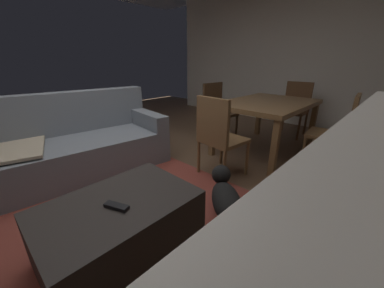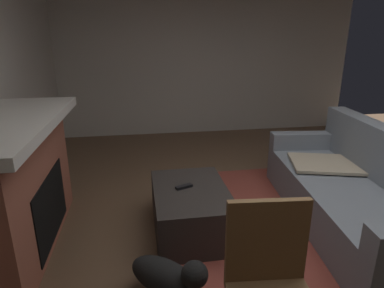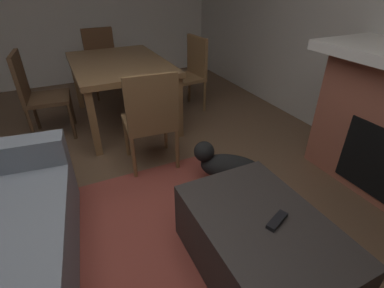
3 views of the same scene
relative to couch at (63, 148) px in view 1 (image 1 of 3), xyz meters
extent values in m
plane|color=brown|center=(0.32, -0.78, -0.32)|extent=(9.27, 9.27, 0.00)
cube|color=white|center=(4.18, -0.78, 1.12)|extent=(0.12, 5.66, 2.89)
cube|color=brown|center=(-0.15, -0.81, -0.31)|extent=(2.60, 2.00, 0.01)
cube|color=slate|center=(0.00, -0.07, -0.11)|extent=(2.38, 1.16, 0.42)
cube|color=slate|center=(0.04, 0.28, 0.35)|extent=(2.29, 0.47, 0.50)
cube|color=slate|center=(1.04, -0.19, 0.20)|extent=(0.29, 0.91, 0.20)
cube|color=tan|center=(-0.46, -0.01, 0.13)|extent=(0.75, 0.89, 0.03)
cube|color=#2D2826|center=(-0.15, -1.55, -0.11)|extent=(0.98, 0.67, 0.42)
cube|color=black|center=(-0.18, -1.61, 0.11)|extent=(0.11, 0.17, 0.02)
cube|color=brown|center=(2.31, -1.36, 0.39)|extent=(1.46, 1.02, 0.06)
cube|color=brown|center=(1.64, -0.91, 0.02)|extent=(0.07, 0.07, 0.68)
cube|color=brown|center=(2.97, -0.91, 0.02)|extent=(0.07, 0.07, 0.68)
cube|color=brown|center=(1.64, -1.81, 0.02)|extent=(0.07, 0.07, 0.68)
cube|color=brown|center=(2.97, -1.81, 0.02)|extent=(0.07, 0.07, 0.68)
cube|color=brown|center=(1.28, -1.36, 0.11)|extent=(0.48, 0.48, 0.04)
cube|color=brown|center=(1.08, -1.34, 0.37)|extent=(0.08, 0.44, 0.48)
cylinder|color=brown|center=(1.50, -1.18, -0.12)|extent=(0.04, 0.04, 0.41)
cylinder|color=brown|center=(1.46, -1.58, -0.12)|extent=(0.04, 0.04, 0.41)
cylinder|color=brown|center=(1.10, -1.14, -0.12)|extent=(0.04, 0.04, 0.41)
cylinder|color=brown|center=(1.06, -1.54, -0.12)|extent=(0.04, 0.04, 0.41)
cube|color=brown|center=(3.33, -1.36, 0.11)|extent=(0.46, 0.46, 0.04)
cube|color=brown|center=(3.53, -1.35, 0.37)|extent=(0.06, 0.44, 0.48)
cylinder|color=brown|center=(3.15, -1.57, -0.12)|extent=(0.04, 0.04, 0.41)
cylinder|color=brown|center=(3.12, -1.17, -0.12)|extent=(0.04, 0.04, 0.41)
cylinder|color=brown|center=(3.54, -1.55, -0.12)|extent=(0.04, 0.04, 0.41)
cylinder|color=brown|center=(3.52, -1.15, -0.12)|extent=(0.04, 0.04, 0.41)
cube|color=brown|center=(2.31, -2.17, 0.11)|extent=(0.48, 0.48, 0.04)
cube|color=brown|center=(2.32, -2.37, 0.37)|extent=(0.44, 0.08, 0.48)
cylinder|color=brown|center=(2.09, -1.99, -0.12)|extent=(0.04, 0.04, 0.41)
cylinder|color=brown|center=(2.49, -1.95, -0.12)|extent=(0.04, 0.04, 0.41)
cylinder|color=brown|center=(2.12, -2.39, -0.12)|extent=(0.04, 0.04, 0.41)
cylinder|color=brown|center=(2.52, -2.35, -0.12)|extent=(0.04, 0.04, 0.41)
cube|color=#513823|center=(2.31, -0.55, 0.11)|extent=(0.48, 0.48, 0.04)
cube|color=#513823|center=(2.32, -0.35, 0.37)|extent=(0.44, 0.08, 0.48)
cylinder|color=#513823|center=(2.49, -0.77, -0.12)|extent=(0.04, 0.04, 0.41)
cylinder|color=#513823|center=(2.09, -0.73, -0.12)|extent=(0.04, 0.04, 0.41)
cylinder|color=#513823|center=(2.52, -0.37, -0.12)|extent=(0.04, 0.04, 0.41)
cylinder|color=#513823|center=(2.12, -0.33, -0.12)|extent=(0.04, 0.04, 0.41)
cylinder|color=beige|center=(3.37, 0.72, -0.21)|extent=(0.18, 0.18, 0.22)
ellipsoid|color=#387233|center=(3.37, 0.72, 0.02)|extent=(0.30, 0.30, 0.33)
ellipsoid|color=black|center=(0.64, -1.86, -0.15)|extent=(0.53, 0.56, 0.23)
sphere|color=black|center=(0.81, -1.68, -0.03)|extent=(0.18, 0.18, 0.18)
camera|label=1|loc=(-0.68, -2.73, 0.96)|focal=20.64mm
camera|label=2|loc=(2.47, -1.98, 1.39)|focal=30.34mm
camera|label=3|loc=(-0.99, -0.71, 1.27)|focal=26.59mm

